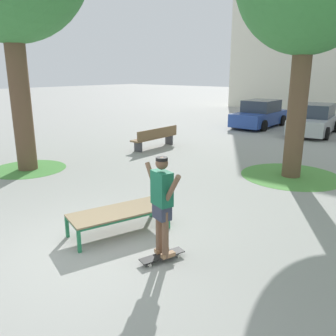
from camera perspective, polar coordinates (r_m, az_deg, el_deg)
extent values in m
plane|color=#999993|center=(6.52, -12.96, -13.05)|extent=(120.00, 120.00, 0.00)
cube|color=#237A4C|center=(7.68, -2.77, -6.57)|extent=(0.08, 0.08, 0.38)
cube|color=#237A4C|center=(7.12, 0.04, -8.37)|extent=(0.08, 0.08, 0.38)
cube|color=#237A4C|center=(7.04, -16.10, -9.33)|extent=(0.08, 0.08, 0.38)
cube|color=#237A4C|center=(6.43, -14.27, -11.66)|extent=(0.08, 0.08, 0.38)
cylinder|color=#237A4C|center=(7.22, -9.19, -6.38)|extent=(0.63, 1.82, 0.05)
cylinder|color=#237A4C|center=(6.63, -6.77, -8.33)|extent=(0.63, 1.82, 0.05)
cylinder|color=#237A4C|center=(7.31, -1.43, -5.89)|extent=(0.74, 0.28, 0.05)
cylinder|color=#237A4C|center=(6.64, -15.36, -8.77)|extent=(0.74, 0.28, 0.05)
cube|color=#847051|center=(6.91, -8.05, -7.01)|extent=(1.31, 2.04, 0.03)
cube|color=black|center=(6.06, -0.95, -14.04)|extent=(0.43, 0.82, 0.02)
cylinder|color=silver|center=(6.27, 0.92, -13.52)|extent=(0.05, 0.06, 0.06)
cylinder|color=silver|center=(6.17, 1.72, -14.08)|extent=(0.05, 0.06, 0.06)
cylinder|color=silver|center=(6.02, -3.68, -14.88)|extent=(0.05, 0.06, 0.06)
cylinder|color=silver|center=(5.91, -2.95, -15.51)|extent=(0.05, 0.06, 0.06)
cylinder|color=brown|center=(5.94, -1.48, -10.12)|extent=(0.11, 0.11, 0.82)
cube|color=#99704C|center=(6.14, -1.04, -13.17)|extent=(0.17, 0.26, 0.07)
cylinder|color=brown|center=(5.79, -0.44, -10.85)|extent=(0.11, 0.11, 0.82)
cube|color=#99704C|center=(5.99, -0.01, -13.95)|extent=(0.17, 0.26, 0.07)
cube|color=#33384C|center=(5.71, -0.98, -7.11)|extent=(0.35, 0.28, 0.24)
cube|color=#196647|center=(5.57, -1.00, -3.30)|extent=(0.41, 0.32, 0.56)
cylinder|color=brown|center=(5.79, -2.56, -1.77)|extent=(0.40, 0.20, 0.52)
cylinder|color=brown|center=(5.31, 0.69, -3.40)|extent=(0.40, 0.20, 0.52)
sphere|color=brown|center=(5.45, -1.02, 0.78)|extent=(0.20, 0.20, 0.20)
cylinder|color=black|center=(5.43, -1.03, 1.49)|extent=(0.19, 0.19, 0.05)
cylinder|color=brown|center=(11.91, -22.82, 9.93)|extent=(0.61, 0.61, 4.33)
cylinder|color=#47893D|center=(12.27, -21.78, -0.12)|extent=(2.38, 2.38, 0.01)
cylinder|color=brown|center=(10.90, 20.24, 8.58)|extent=(0.54, 0.54, 3.87)
cylinder|color=#519342|center=(11.27, 19.33, -1.20)|extent=(2.97, 2.97, 0.01)
cube|color=#28479E|center=(20.71, 14.65, 7.89)|extent=(1.78, 4.23, 0.70)
cube|color=#2D3847|center=(20.77, 14.95, 9.75)|extent=(1.60, 2.13, 0.64)
cylinder|color=black|center=(19.21, 15.31, 6.65)|extent=(0.23, 0.60, 0.60)
cylinder|color=black|center=(19.94, 10.81, 7.23)|extent=(0.23, 0.60, 0.60)
cylinder|color=black|center=(21.61, 18.12, 7.36)|extent=(0.23, 0.60, 0.60)
cylinder|color=black|center=(22.26, 14.01, 7.88)|extent=(0.23, 0.60, 0.60)
cube|color=#B7BABF|center=(19.13, 22.55, 6.62)|extent=(2.17, 4.37, 0.70)
cube|color=#2D3847|center=(19.20, 22.84, 8.64)|extent=(1.79, 2.27, 0.64)
cylinder|color=black|center=(17.75, 24.34, 5.13)|extent=(0.29, 0.62, 0.60)
cylinder|color=black|center=(18.08, 19.02, 5.83)|extent=(0.29, 0.62, 0.60)
cylinder|color=black|center=(20.30, 25.56, 6.14)|extent=(0.29, 0.62, 0.60)
cylinder|color=black|center=(20.59, 20.88, 6.75)|extent=(0.29, 0.62, 0.60)
cube|color=brown|center=(14.50, -2.24, 4.99)|extent=(0.45, 2.40, 0.06)
cube|color=brown|center=(14.34, -1.65, 5.76)|extent=(0.05, 2.40, 0.36)
cube|color=#424247|center=(13.86, -4.87, 3.48)|extent=(0.37, 0.08, 0.40)
cube|color=#424247|center=(15.26, 0.17, 4.65)|extent=(0.37, 0.08, 0.40)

